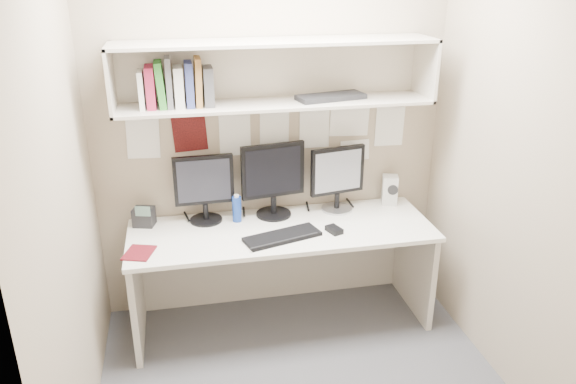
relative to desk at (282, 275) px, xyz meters
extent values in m
cube|color=#46464B|center=(0.00, -0.65, -0.37)|extent=(2.40, 2.00, 0.01)
cube|color=tan|center=(0.00, 0.35, 0.93)|extent=(2.40, 0.02, 2.60)
cube|color=tan|center=(0.00, -1.65, 0.93)|extent=(2.40, 0.02, 2.60)
cube|color=tan|center=(-1.20, -0.65, 0.93)|extent=(0.02, 2.00, 2.60)
cube|color=tan|center=(1.20, -0.65, 0.93)|extent=(0.02, 2.00, 2.60)
cube|color=white|center=(0.00, -0.01, 0.35)|extent=(2.00, 0.70, 0.03)
cube|color=beige|center=(0.00, 0.32, -0.02)|extent=(1.96, 0.02, 0.70)
cube|color=beige|center=(0.00, 0.16, 1.16)|extent=(2.00, 0.38, 0.02)
cube|color=beige|center=(0.00, 0.16, 1.54)|extent=(2.00, 0.38, 0.02)
cube|color=beige|center=(0.00, 0.34, 1.35)|extent=(2.00, 0.02, 0.40)
cube|color=beige|center=(-0.99, 0.16, 1.35)|extent=(0.02, 0.38, 0.40)
cube|color=beige|center=(0.99, 0.16, 1.35)|extent=(0.02, 0.38, 0.40)
cylinder|color=black|center=(-0.48, 0.21, 0.37)|extent=(0.22, 0.22, 0.02)
cylinder|color=black|center=(-0.48, 0.21, 0.43)|extent=(0.04, 0.04, 0.11)
cube|color=black|center=(-0.48, 0.22, 0.66)|extent=(0.40, 0.05, 0.34)
cube|color=black|center=(-0.48, 0.20, 0.66)|extent=(0.35, 0.02, 0.29)
cylinder|color=black|center=(-0.01, 0.21, 0.37)|extent=(0.24, 0.24, 0.02)
cylinder|color=black|center=(-0.01, 0.21, 0.44)|extent=(0.04, 0.04, 0.12)
cube|color=black|center=(-0.01, 0.22, 0.69)|extent=(0.44, 0.10, 0.37)
cube|color=black|center=(-0.01, 0.20, 0.69)|extent=(0.38, 0.06, 0.32)
cylinder|color=#A5A5AA|center=(0.44, 0.21, 0.37)|extent=(0.22, 0.22, 0.02)
cylinder|color=black|center=(0.44, 0.21, 0.43)|extent=(0.04, 0.04, 0.11)
cube|color=black|center=(0.44, 0.22, 0.66)|extent=(0.40, 0.10, 0.34)
cube|color=#AEAEB3|center=(0.44, 0.20, 0.66)|extent=(0.34, 0.07, 0.29)
cube|color=black|center=(-0.02, -0.15, 0.38)|extent=(0.52, 0.30, 0.02)
cube|color=black|center=(0.32, -0.13, 0.38)|extent=(0.11, 0.13, 0.03)
cube|color=beige|center=(0.84, 0.24, 0.47)|extent=(0.13, 0.13, 0.21)
cylinder|color=black|center=(0.84, 0.19, 0.49)|extent=(0.07, 0.03, 0.07)
cylinder|color=#153795|center=(-0.27, 0.16, 0.45)|extent=(0.06, 0.06, 0.18)
cylinder|color=white|center=(-0.27, 0.16, 0.55)|extent=(0.03, 0.03, 0.02)
cube|color=#590F17|center=(-0.91, -0.18, 0.37)|extent=(0.21, 0.23, 0.01)
cube|color=black|center=(-0.89, 0.23, 0.42)|extent=(0.16, 0.14, 0.12)
cube|color=#4C6659|center=(-0.89, 0.16, 0.49)|extent=(0.10, 0.03, 0.07)
cube|color=white|center=(-0.82, 0.16, 1.29)|extent=(0.03, 0.18, 0.23)
cube|color=maroon|center=(-0.77, 0.16, 1.30)|extent=(0.05, 0.18, 0.25)
cube|color=#2D7E2A|center=(-0.71, 0.16, 1.31)|extent=(0.04, 0.18, 0.27)
cube|color=#55555A|center=(-0.66, 0.16, 1.32)|extent=(0.03, 0.18, 0.30)
cube|color=silver|center=(-0.60, 0.16, 1.29)|extent=(0.06, 0.18, 0.24)
cube|color=navy|center=(-0.54, 0.16, 1.31)|extent=(0.05, 0.18, 0.27)
cube|color=olive|center=(-0.48, 0.16, 1.32)|extent=(0.04, 0.18, 0.29)
cube|color=#414144|center=(-0.42, 0.16, 1.29)|extent=(0.06, 0.18, 0.23)
cube|color=black|center=(0.36, 0.16, 1.19)|extent=(0.47, 0.25, 0.03)
camera|label=1|loc=(-0.63, -3.28, 1.99)|focal=35.00mm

